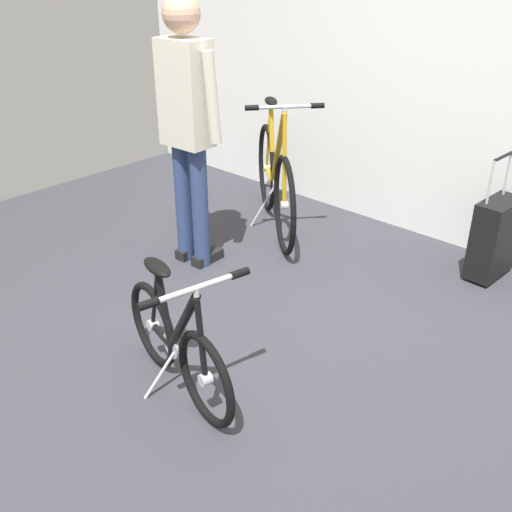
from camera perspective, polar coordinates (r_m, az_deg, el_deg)
ground_plane at (r=3.19m, az=-2.24°, el=-10.14°), size 6.15×6.15×0.00m
back_wall at (r=4.36m, az=18.96°, el=18.71°), size 6.15×0.10×2.77m
folding_bike_foreground at (r=2.88m, az=-7.70°, el=-8.23°), size 0.98×0.53×0.71m
display_bike_left at (r=4.52m, az=1.84°, el=7.37°), size 1.20×0.99×1.05m
visitor_near_wall at (r=3.81m, az=-6.66°, el=12.98°), size 0.54×0.29×1.73m
rolling_suitcase at (r=4.14m, az=22.02°, el=1.66°), size 0.20×0.37×0.83m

